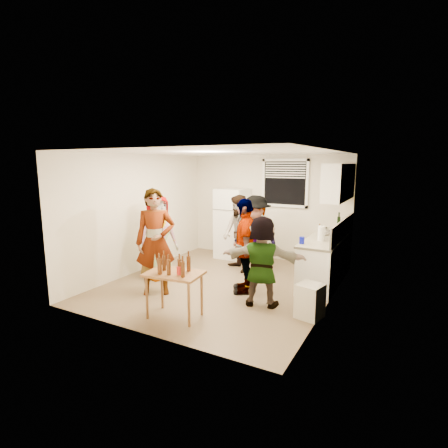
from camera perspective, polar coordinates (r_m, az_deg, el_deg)
The scene contains 23 objects.
room at distance 6.84m, azimuth -0.30°, elevation -9.81°, with size 4.00×4.50×2.50m, color silver, non-canonical shape.
window at distance 8.30m, azimuth 9.90°, elevation 6.59°, with size 1.12×0.10×1.06m, color white, non-canonical shape.
refrigerator at distance 8.58m, azimuth 1.38°, elevation 0.11°, with size 0.70×0.70×1.70m, color white.
counter_lower at distance 7.18m, azimuth 16.31°, elevation -5.66°, with size 0.60×2.20×0.86m, color white.
countertop at distance 7.08m, azimuth 16.49°, elevation -2.14°, with size 0.64×2.22×0.04m, color #B8B097.
backsplash at distance 6.99m, azimuth 18.85°, elevation -0.75°, with size 0.03×2.20×0.36m, color #B8B3A8.
upper_cabinets at distance 7.11m, azimuth 18.29°, elevation 6.53°, with size 0.34×1.60×0.70m, color white.
kettle at distance 7.19m, azimuth 16.30°, elevation -1.79°, with size 0.22×0.18×0.18m, color silver, non-canonical shape.
paper_towel at distance 6.67m, azimuth 15.55°, elevation -2.64°, with size 0.13×0.13×0.27m, color white.
wine_bottle at distance 7.87m, azimuth 18.15°, elevation -0.89°, with size 0.07×0.07×0.28m, color black.
beer_bottle_counter at distance 6.87m, azimuth 15.27°, elevation -2.27°, with size 0.05×0.05×0.21m, color #47230C.
blue_cup at distance 6.34m, azimuth 12.58°, elevation -3.17°, with size 0.09×0.09×0.12m, color #080EA8.
picture_frame at distance 7.44m, azimuth 18.88°, elevation -1.00°, with size 0.02×0.17×0.14m, color #E2D256.
trash_bin at distance 5.53m, azimuth 13.85°, elevation -12.22°, with size 0.36×0.36×0.52m, color beige.
serving_table at distance 5.55m, azimuth -7.98°, elevation -14.76°, with size 0.83×0.55×0.70m, color brown, non-canonical shape.
beer_bottle_table at distance 5.29m, azimuth -10.47°, elevation -7.94°, with size 0.06×0.06×0.23m, color #47230C.
red_cup at distance 5.20m, azimuth -7.23°, elevation -8.16°, with size 0.09×0.09×0.12m, color red.
guest_grey at distance 7.35m, azimuth -10.52°, elevation -8.56°, with size 0.83×1.70×0.54m, color #999999.
guest_stripe at distance 6.52m, azimuth -10.85°, elevation -11.01°, with size 0.69×1.88×0.45m, color #141933.
guest_back_left at distance 7.68m, azimuth 2.40°, elevation -7.59°, with size 0.80×1.65×0.62m, color #4F3923.
guest_back_right at distance 7.47m, azimuth 5.08°, elevation -8.12°, with size 1.07×1.66×0.62m, color #414147.
guest_black at distance 6.49m, azimuth 3.33°, elevation -10.94°, with size 1.00×1.70×0.42m, color black.
guest_orange at distance 5.94m, azimuth 6.08°, elevation -13.01°, with size 1.39×1.50×0.44m, color #F28A47.
Camera 1 is at (3.11, -5.64, 2.30)m, focal length 28.00 mm.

